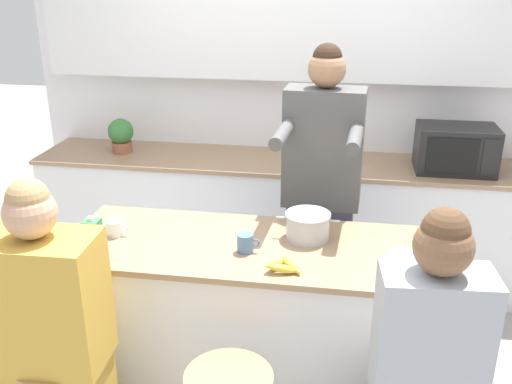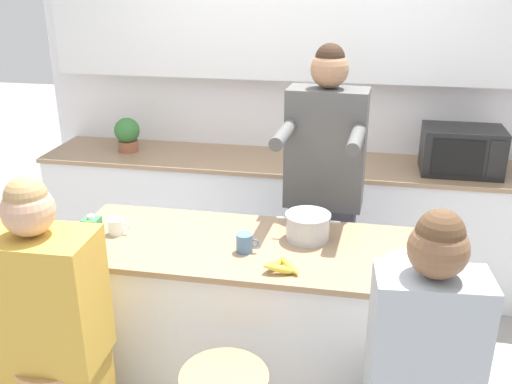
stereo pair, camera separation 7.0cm
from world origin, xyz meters
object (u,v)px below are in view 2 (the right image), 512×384
(kitchen_island, at_px, (253,324))
(potted_plant, at_px, (127,134))
(person_wrapped_blanket, at_px, (50,347))
(coffee_cup_near, at_px, (116,227))
(banana_bunch, at_px, (281,266))
(microwave, at_px, (462,150))
(coffee_cup_far, at_px, (245,243))
(fruit_bowl, at_px, (408,265))
(juice_carton, at_px, (93,238))
(person_cooking, at_px, (323,206))
(cooking_pot, at_px, (308,226))

(kitchen_island, xyz_separation_m, potted_plant, (-1.22, 1.37, 0.58))
(person_wrapped_blanket, distance_m, coffee_cup_near, 0.70)
(person_wrapped_blanket, distance_m, potted_plant, 2.10)
(person_wrapped_blanket, bearing_deg, kitchen_island, 38.84)
(kitchen_island, bearing_deg, banana_bunch, -53.94)
(kitchen_island, bearing_deg, microwave, 49.29)
(coffee_cup_near, bearing_deg, person_wrapped_blanket, -94.22)
(person_wrapped_blanket, bearing_deg, banana_bunch, 22.09)
(kitchen_island, relative_size, coffee_cup_far, 16.74)
(fruit_bowl, relative_size, juice_carton, 0.90)
(person_cooking, bearing_deg, banana_bunch, -94.95)
(kitchen_island, xyz_separation_m, banana_bunch, (0.17, -0.24, 0.49))
(person_cooking, bearing_deg, coffee_cup_far, -112.36)
(kitchen_island, height_order, person_cooking, person_cooking)
(banana_bunch, bearing_deg, cooking_pot, 77.02)
(cooking_pot, xyz_separation_m, fruit_bowl, (0.47, -0.23, -0.04))
(cooking_pot, bearing_deg, coffee_cup_near, -172.75)
(fruit_bowl, xyz_separation_m, potted_plant, (-1.94, 1.49, 0.09))
(potted_plant, bearing_deg, person_wrapped_blanket, -77.13)
(kitchen_island, height_order, coffee_cup_far, coffee_cup_far)
(person_cooking, bearing_deg, fruit_bowl, -55.02)
(person_cooking, relative_size, juice_carton, 8.42)
(kitchen_island, xyz_separation_m, person_wrapped_blanket, (-0.76, -0.65, 0.22))
(juice_carton, distance_m, microwave, 2.44)
(person_cooking, bearing_deg, microwave, 44.73)
(cooking_pot, xyz_separation_m, potted_plant, (-1.47, 1.26, 0.05))
(kitchen_island, relative_size, potted_plant, 7.38)
(juice_carton, bearing_deg, coffee_cup_near, 91.69)
(fruit_bowl, xyz_separation_m, coffee_cup_near, (-1.43, 0.11, 0.01))
(person_wrapped_blanket, bearing_deg, coffee_cup_far, 36.26)
(cooking_pot, xyz_separation_m, coffee_cup_far, (-0.28, -0.19, -0.02))
(person_cooking, height_order, person_wrapped_blanket, person_cooking)
(person_cooking, height_order, potted_plant, person_cooking)
(coffee_cup_far, height_order, banana_bunch, coffee_cup_far)
(cooking_pot, distance_m, coffee_cup_far, 0.34)
(person_cooking, relative_size, fruit_bowl, 9.40)
(cooking_pot, distance_m, fruit_bowl, 0.53)
(cooking_pot, height_order, coffee_cup_far, cooking_pot)
(coffee_cup_far, relative_size, juice_carton, 0.51)
(person_wrapped_blanket, xyz_separation_m, fruit_bowl, (1.48, 0.53, 0.26))
(coffee_cup_far, bearing_deg, kitchen_island, 70.76)
(coffee_cup_near, distance_m, juice_carton, 0.27)
(coffee_cup_far, bearing_deg, person_cooking, 64.11)
(cooking_pot, height_order, juice_carton, juice_carton)
(person_cooking, height_order, coffee_cup_near, person_cooking)
(fruit_bowl, xyz_separation_m, coffee_cup_far, (-0.75, 0.04, 0.02))
(microwave, relative_size, potted_plant, 2.03)
(person_wrapped_blanket, distance_m, microwave, 2.77)
(cooking_pot, relative_size, juice_carton, 1.45)
(person_wrapped_blanket, distance_m, banana_bunch, 1.05)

